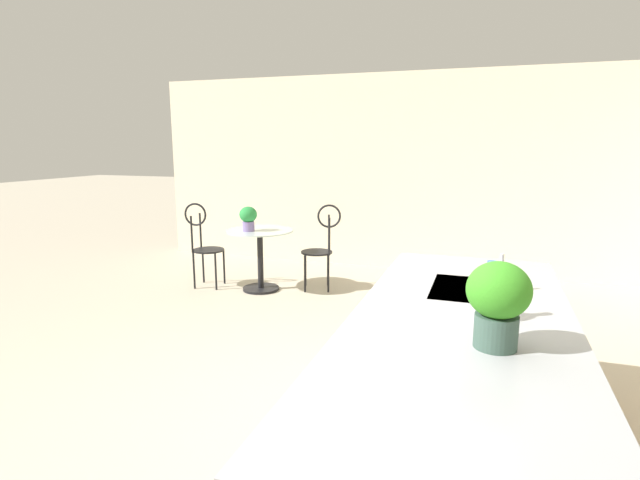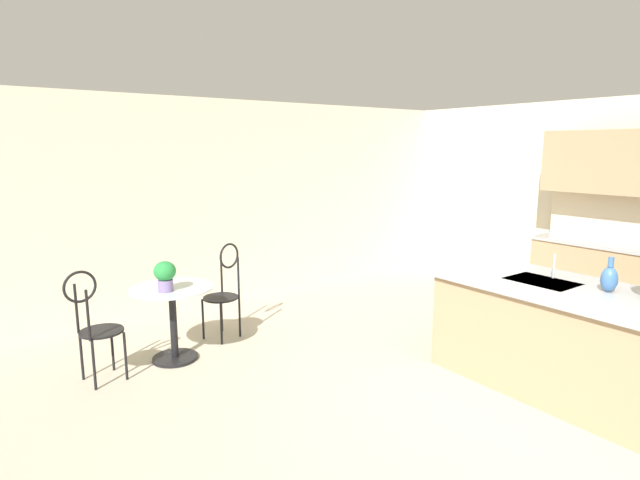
% 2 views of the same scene
% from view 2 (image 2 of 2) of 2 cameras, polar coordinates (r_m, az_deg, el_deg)
% --- Properties ---
extents(ground_plane, '(40.00, 40.00, 0.00)m').
position_cam_2_polar(ground_plane, '(4.39, 19.77, -18.48)').
color(ground_plane, '#B2A893').
extents(wall_left_window, '(0.12, 7.80, 2.70)m').
position_cam_2_polar(wall_left_window, '(7.17, -8.92, 4.46)').
color(wall_left_window, beige).
rests_on(wall_left_window, ground).
extents(kitchen_island, '(2.80, 1.06, 0.92)m').
position_cam_2_polar(kitchen_island, '(4.77, 29.02, -10.75)').
color(kitchen_island, tan).
rests_on(kitchen_island, ground).
extents(back_counter_run, '(2.44, 0.64, 1.52)m').
position_cam_2_polar(back_counter_run, '(7.11, 32.02, -4.09)').
color(back_counter_run, tan).
rests_on(back_counter_run, ground).
extents(bistro_table, '(0.80, 0.80, 0.74)m').
position_cam_2_polar(bistro_table, '(5.22, -16.17, -8.22)').
color(bistro_table, black).
rests_on(bistro_table, ground).
extents(chair_near_window, '(0.48, 0.52, 1.04)m').
position_cam_2_polar(chair_near_window, '(5.68, -10.71, -5.14)').
color(chair_near_window, black).
rests_on(chair_near_window, ground).
extents(chair_by_island, '(0.43, 0.51, 1.04)m').
position_cam_2_polar(chair_by_island, '(4.94, -24.04, -8.28)').
color(chair_by_island, black).
rests_on(chair_by_island, ground).
extents(sink_faucet, '(0.02, 0.02, 0.22)m').
position_cam_2_polar(sink_faucet, '(5.00, 24.79, -2.67)').
color(sink_faucet, '#B2B5BA').
rests_on(sink_faucet, kitchen_island).
extents(potted_plant_on_table, '(0.21, 0.21, 0.29)m').
position_cam_2_polar(potted_plant_on_table, '(4.97, -17.01, -3.70)').
color(potted_plant_on_table, '#7A669E').
rests_on(potted_plant_on_table, bistro_table).
extents(vase_on_counter, '(0.13, 0.13, 0.29)m').
position_cam_2_polar(vase_on_counter, '(4.73, 29.72, -3.79)').
color(vase_on_counter, '#386099').
rests_on(vase_on_counter, kitchen_island).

